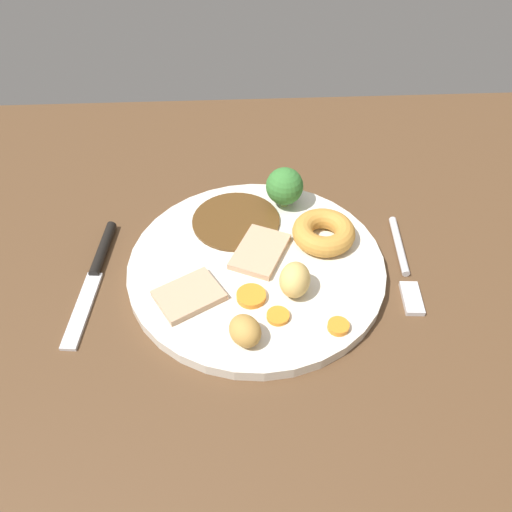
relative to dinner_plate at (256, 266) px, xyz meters
The scene contains 14 objects.
dining_table 3.67cm from the dinner_plate, 36.75° to the left, with size 120.00×84.00×3.60cm, color brown.
dinner_plate is the anchor object (origin of this frame).
gravy_pool 7.60cm from the dinner_plate, 70.97° to the right, with size 10.86×10.86×0.30cm, color #563819.
meat_slice_main 1.79cm from the dinner_plate, 110.57° to the right, with size 7.39×5.04×0.80cm, color tan.
meat_slice_under 9.02cm from the dinner_plate, 33.67° to the left, with size 6.65×5.01×0.80cm, color tan.
yorkshire_pudding 8.97cm from the dinner_plate, 157.86° to the right, with size 7.45×7.45×2.45cm, color #C68938.
roast_potato_left 10.98cm from the dinner_plate, 81.17° to the left, with size 3.69×3.04×2.80cm, color #BC8C42.
roast_potato_right 6.52cm from the dinner_plate, 129.78° to the left, with size 4.06×3.29×3.71cm, color #D8B260.
carrot_coin_front 5.50cm from the dinner_plate, 81.19° to the left, with size 3.17×3.17×0.67cm, color orange.
carrot_coin_back 12.55cm from the dinner_plate, 128.58° to the left, with size 2.22×2.22×0.63cm, color orange.
carrot_coin_side 8.35cm from the dinner_plate, 102.65° to the left, with size 2.39×2.39×0.50cm, color orange.
broccoli_floret 11.55cm from the dinner_plate, 111.64° to the right, with size 4.71×4.71×5.25cm.
fork 17.18cm from the dinner_plate, behind, with size 2.55×15.31×0.90cm.
knife 18.51cm from the dinner_plate, ahead, with size 3.29×18.55×1.20cm.
Camera 1 is at (-0.04, 39.53, 47.36)cm, focal length 36.29 mm.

